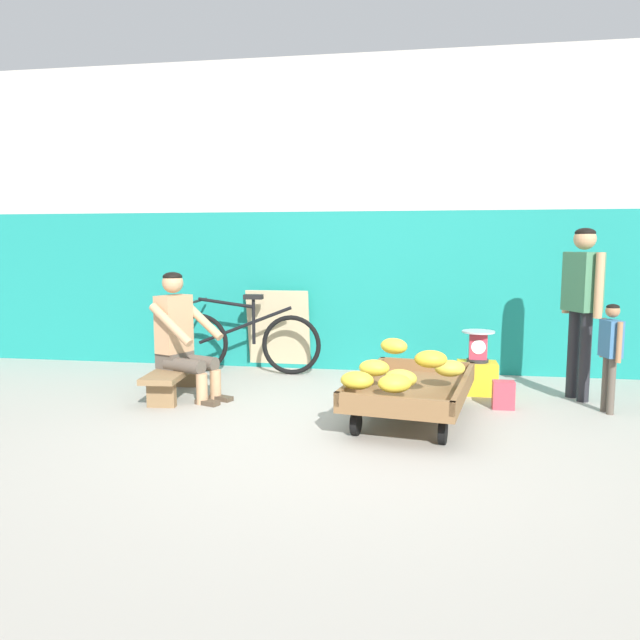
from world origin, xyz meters
name	(u,v)px	position (x,y,z in m)	size (l,w,h in m)	color
ground_plane	(325,440)	(0.00, 0.00, 0.00)	(80.00, 80.00, 0.00)	#A39E93
back_wall	(363,217)	(0.00, 2.62, 1.69)	(16.00, 0.30, 3.37)	#19847A
banana_cart	(412,391)	(0.60, 0.60, 0.24)	(1.06, 1.56, 0.36)	brown
banana_pile	(400,368)	(0.52, 0.38, 0.46)	(0.94, 1.05, 0.26)	gold
low_bench	(175,375)	(-1.56, 1.04, 0.20)	(0.39, 1.12, 0.27)	olive
vendor_seated	(181,336)	(-1.48, 1.01, 0.57)	(0.74, 0.61, 1.14)	tan
plastic_crate	(477,378)	(1.18, 1.59, 0.15)	(0.36, 0.28, 0.30)	gold
weighing_scale	(478,346)	(1.18, 1.59, 0.45)	(0.30, 0.30, 0.29)	#28282D
bicycle_near_left	(245,341)	(-1.22, 2.13, 0.35)	(1.66, 0.48, 0.86)	black
sign_board	(279,330)	(-0.91, 2.41, 0.44)	(0.70, 0.19, 0.89)	#C6B289
customer_adult	(582,294)	(2.06, 1.53, 0.95)	(0.31, 0.45, 1.53)	#232328
customer_child	(611,346)	(2.20, 1.10, 0.56)	(0.16, 0.28, 0.91)	brown
shopping_bag	(503,395)	(1.36, 1.08, 0.12)	(0.18, 0.12, 0.24)	#D13D4C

